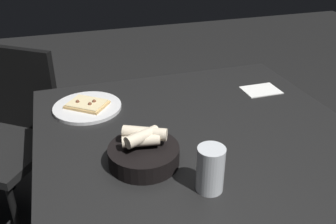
{
  "coord_description": "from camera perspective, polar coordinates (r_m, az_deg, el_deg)",
  "views": [
    {
      "loc": [
        0.45,
        1.07,
        1.44
      ],
      "look_at": [
        0.1,
        -0.05,
        0.8
      ],
      "focal_mm": 39.39,
      "sensor_mm": 36.0,
      "label": 1
    }
  ],
  "objects": [
    {
      "name": "dining_table",
      "position": [
        1.39,
        4.54,
        -4.86
      ],
      "size": [
        1.16,
        1.08,
        0.73
      ],
      "color": "black",
      "rests_on": "ground"
    },
    {
      "name": "pizza_plate",
      "position": [
        1.54,
        -12.38,
        0.83
      ],
      "size": [
        0.28,
        0.28,
        0.04
      ],
      "color": "silver",
      "rests_on": "dining_table"
    },
    {
      "name": "bread_basket",
      "position": [
        1.17,
        -3.85,
        -6.28
      ],
      "size": [
        0.23,
        0.23,
        0.12
      ],
      "color": "black",
      "rests_on": "dining_table"
    },
    {
      "name": "beer_glass",
      "position": [
        1.06,
        6.55,
        -9.18
      ],
      "size": [
        0.08,
        0.08,
        0.14
      ],
      "color": "silver",
      "rests_on": "dining_table"
    },
    {
      "name": "napkin",
      "position": [
        1.71,
        14.18,
        3.3
      ],
      "size": [
        0.16,
        0.12,
        0.0
      ],
      "color": "white",
      "rests_on": "dining_table"
    },
    {
      "name": "chair_near",
      "position": [
        1.95,
        -23.34,
        -2.3
      ],
      "size": [
        0.61,
        0.61,
        0.88
      ],
      "color": "black",
      "rests_on": "ground"
    }
  ]
}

